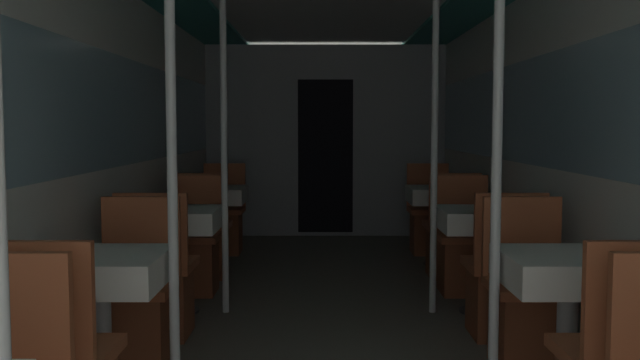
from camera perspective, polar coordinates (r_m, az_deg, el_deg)
The scene contains 23 objects.
wall_left at distance 4.50m, azimuth -17.71°, elevation 2.41°, with size 0.05×9.75×2.23m.
wall_right at distance 4.54m, azimuth 18.90°, elevation 2.39°, with size 0.05×9.75×2.23m.
bulkhead_far at distance 8.33m, azimuth 0.27°, elevation 3.11°, with size 2.78×0.09×2.23m.
dining_table_left_1 at distance 3.37m, azimuth -17.38°, elevation -7.52°, with size 0.58×0.58×0.72m.
chair_left_far_1 at distance 3.98m, azimuth -14.77°, elevation -10.42°, with size 0.43×0.43×0.90m.
support_pole_left_1 at distance 3.22m, azimuth -11.92°, elevation 1.05°, with size 0.05×0.05×2.23m.
dining_table_left_2 at distance 5.01m, azimuth -11.55°, elevation -3.53°, with size 0.58×0.58×0.72m.
chair_left_near_2 at distance 4.51m, azimuth -12.95°, elevation -8.62°, with size 0.43×0.43×0.90m.
chair_left_far_2 at distance 5.63m, azimuth -10.33°, elevation -6.00°, with size 0.43×0.43×0.90m.
support_pole_left_2 at distance 4.91m, azimuth -7.84°, elevation 2.22°, with size 0.05×0.05×2.23m.
dining_table_left_3 at distance 6.70m, azimuth -8.65°, elevation -1.51°, with size 0.58×0.58×0.72m.
chair_left_near_3 at distance 6.17m, azimuth -9.41°, elevation -5.06°, with size 0.43×0.43×0.90m.
chair_left_far_3 at distance 7.31m, azimuth -7.95°, elevation -3.58°, with size 0.43×0.43×0.90m.
dining_table_right_1 at distance 3.41m, azimuth 19.10°, elevation -7.42°, with size 0.58×0.58×0.72m.
chair_right_far_1 at distance 4.02m, azimuth 16.22°, elevation -10.32°, with size 0.43×0.43×0.90m.
support_pole_right_1 at distance 3.25m, azimuth 13.78°, elevation 1.04°, with size 0.05×0.05×2.23m.
dining_table_right_2 at distance 5.04m, azimuth 12.63°, elevation -3.50°, with size 0.58×0.58×0.72m.
chair_right_near_2 at distance 4.54m, azimuth 14.20°, elevation -8.56°, with size 0.43×0.43×0.90m.
chair_right_far_2 at distance 5.65m, azimuth 11.27°, elevation -5.97°, with size 0.43×0.43×0.90m.
support_pole_right_2 at distance 4.93m, azimuth 8.96°, elevation 2.22°, with size 0.05×0.05×2.23m.
dining_table_right_3 at distance 6.72m, azimuth 9.38°, elevation -1.50°, with size 0.58×0.58×0.72m.
chair_right_near_3 at distance 6.20m, azimuth 10.24°, elevation -5.04°, with size 0.43×0.43×0.90m.
chair_right_far_3 at distance 7.32m, azimuth 8.60°, elevation -3.57°, with size 0.43×0.43×0.90m.
Camera 1 is at (-0.06, -0.82, 1.30)m, focal length 40.00 mm.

